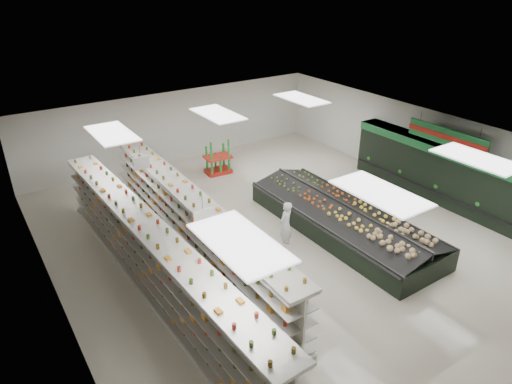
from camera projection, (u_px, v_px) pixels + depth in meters
floor at (279, 233)px, 15.43m from camera, size 16.00×16.00×0.00m
ceiling at (282, 144)px, 14.02m from camera, size 14.00×16.00×0.02m
wall_back at (176, 126)px, 20.69m from camera, size 14.00×0.02×3.20m
wall_left at (52, 260)px, 11.24m from camera, size 0.02×16.00×3.20m
wall_right at (421, 148)px, 18.21m from camera, size 0.02×16.00×3.20m
produce_wall_case at (445, 171)px, 17.02m from camera, size 0.93×8.00×2.20m
aisle_sign_near at (203, 217)px, 10.83m from camera, size 0.52×0.06×0.75m
aisle_sign_far at (141, 163)px, 13.82m from camera, size 0.52×0.06×0.75m
hortifruti_banner at (447, 137)px, 16.25m from camera, size 0.12×3.20×0.95m
gondola_left at (153, 262)px, 12.29m from camera, size 1.31×11.82×2.04m
gondola_center at (191, 224)px, 14.16m from camera, size 1.06×11.35×1.96m
produce_island at (342, 218)px, 15.33m from camera, size 2.62×7.18×1.07m
soda_endcap at (218, 158)px, 19.64m from camera, size 1.18×0.85×1.43m
shopper_main at (286, 225)px, 14.38m from camera, size 0.67×0.57×1.57m
shopper_background at (169, 203)px, 15.50m from camera, size 0.54×0.86×1.76m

